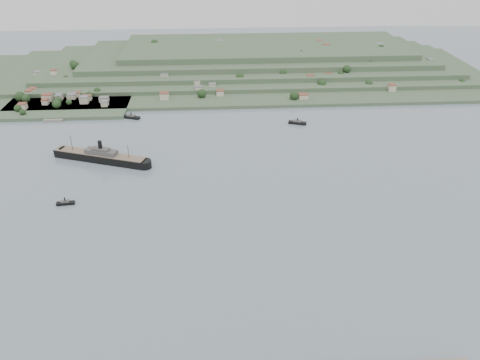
{
  "coord_description": "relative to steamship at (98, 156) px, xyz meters",
  "views": [
    {
      "loc": [
        -20.83,
        -310.04,
        208.03
      ],
      "look_at": [
        0.03,
        30.0,
        13.87
      ],
      "focal_mm": 35.0,
      "sensor_mm": 36.0,
      "label": 1
    }
  ],
  "objects": [
    {
      "name": "tugboat",
      "position": [
        -10.92,
        -78.19,
        -3.16
      ],
      "size": [
        14.95,
        5.3,
        6.59
      ],
      "color": "black",
      "rests_on": "ground"
    },
    {
      "name": "ferry_west",
      "position": [
        16.94,
        107.07,
        -2.92
      ],
      "size": [
        21.17,
        12.56,
        7.68
      ],
      "color": "black",
      "rests_on": "ground"
    },
    {
      "name": "ferry_east",
      "position": [
        208.01,
        78.58,
        -2.95
      ],
      "size": [
        20.9,
        11.71,
        7.56
      ],
      "color": "black",
      "rests_on": "ground"
    },
    {
      "name": "ground",
      "position": [
        133.34,
        -100.65,
        -4.77
      ],
      "size": [
        1400.0,
        1400.0,
        0.0
      ],
      "primitive_type": "plane",
      "color": "slate",
      "rests_on": "ground"
    },
    {
      "name": "far_peninsula",
      "position": [
        161.24,
        292.44,
        7.11
      ],
      "size": [
        760.0,
        309.0,
        30.0
      ],
      "color": "#3B5438",
      "rests_on": "ground"
    },
    {
      "name": "steamship",
      "position": [
        0.0,
        0.0,
        0.0
      ],
      "size": [
        103.6,
        46.94,
        25.83
      ],
      "color": "black",
      "rests_on": "ground"
    }
  ]
}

